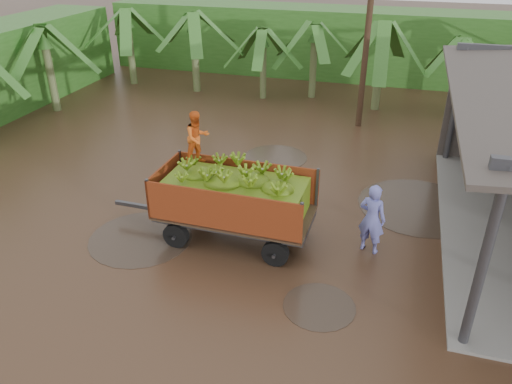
# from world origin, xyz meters

# --- Properties ---
(ground) EXTENTS (100.00, 100.00, 0.00)m
(ground) POSITION_xyz_m (0.00, 0.00, 0.00)
(ground) COLOR black
(ground) RESTS_ON ground
(hedge_north) EXTENTS (22.00, 3.00, 3.60)m
(hedge_north) POSITION_xyz_m (-2.00, 16.00, 1.80)
(hedge_north) COLOR #2D661E
(hedge_north) RESTS_ON ground
(banana_trailer) EXTENTS (5.66, 2.04, 3.31)m
(banana_trailer) POSITION_xyz_m (-0.36, -1.31, 1.24)
(banana_trailer) COLOR #AB3D18
(banana_trailer) RESTS_ON ground
(man_blue) EXTENTS (0.80, 0.64, 1.90)m
(man_blue) POSITION_xyz_m (3.16, -0.90, 0.95)
(man_blue) COLOR #6D70C8
(man_blue) RESTS_ON ground
(utility_pole) EXTENTS (1.20, 0.24, 7.46)m
(utility_pole) POSITION_xyz_m (1.90, 8.31, 3.78)
(utility_pole) COLOR #47301E
(utility_pole) RESTS_ON ground
(banana_plants) EXTENTS (24.93, 20.48, 4.12)m
(banana_plants) POSITION_xyz_m (-4.58, 7.29, 1.92)
(banana_plants) COLOR #2D661E
(banana_plants) RESTS_ON ground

